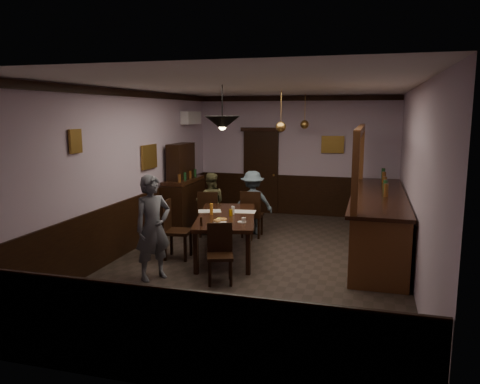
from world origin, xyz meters
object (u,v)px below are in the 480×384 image
(chair_near, at_px, (220,250))
(coffee_cup, at_px, (244,220))
(person_seated_right, at_px, (252,203))
(pendant_brass_mid, at_px, (281,127))
(chair_far_right, at_px, (251,212))
(sideboard, at_px, (183,194))
(pendant_brass_far, at_px, (305,125))
(chair_far_left, at_px, (209,212))
(dining_table, at_px, (226,219))
(soda_can, at_px, (231,213))
(pendant_iron, at_px, (222,123))
(person_standing, at_px, (153,228))
(bar_counter, at_px, (378,222))
(chair_side, at_px, (173,227))
(person_seated_left, at_px, (210,203))

(chair_near, height_order, coffee_cup, chair_near)
(person_seated_right, relative_size, pendant_brass_mid, 1.68)
(chair_far_right, bearing_deg, pendant_brass_mid, 165.20)
(chair_far_right, height_order, sideboard, sideboard)
(pendant_brass_far, bearing_deg, chair_far_right, -114.98)
(chair_far_left, bearing_deg, dining_table, 114.38)
(soda_can, height_order, pendant_brass_mid, pendant_brass_mid)
(sideboard, xyz_separation_m, pendant_iron, (1.75, -2.54, 1.65))
(person_seated_right, distance_m, soda_can, 1.65)
(chair_far_left, relative_size, person_seated_right, 0.71)
(chair_near, bearing_deg, dining_table, 84.00)
(dining_table, relative_size, pendant_brass_far, 2.93)
(chair_far_left, relative_size, sideboard, 0.51)
(person_standing, xyz_separation_m, bar_counter, (3.37, 2.38, -0.23))
(chair_side, relative_size, pendant_brass_far, 1.29)
(chair_far_left, xyz_separation_m, chair_far_right, (0.87, 0.21, 0.01))
(pendant_brass_far, bearing_deg, soda_can, -105.20)
(chair_far_right, relative_size, pendant_brass_mid, 1.22)
(chair_near, bearing_deg, chair_far_right, 74.66)
(pendant_brass_mid, bearing_deg, dining_table, -121.79)
(chair_side, height_order, pendant_brass_mid, pendant_brass_mid)
(person_seated_left, bearing_deg, chair_far_left, 87.42)
(soda_can, bearing_deg, dining_table, 160.79)
(pendant_brass_mid, bearing_deg, chair_far_left, -177.21)
(dining_table, height_order, chair_side, chair_side)
(person_seated_right, bearing_deg, coffee_cup, 74.60)
(chair_far_right, height_order, coffee_cup, chair_far_right)
(pendant_iron, distance_m, pendant_brass_far, 3.94)
(chair_side, height_order, pendant_iron, pendant_iron)
(chair_far_right, bearing_deg, bar_counter, 168.23)
(person_standing, bearing_deg, pendant_iron, -17.30)
(chair_near, distance_m, person_seated_right, 2.92)
(soda_can, height_order, bar_counter, bar_counter)
(pendant_iron, bearing_deg, chair_near, -77.35)
(coffee_cup, bearing_deg, pendant_iron, -144.99)
(chair_far_right, height_order, pendant_brass_mid, pendant_brass_mid)
(pendant_brass_mid, bearing_deg, person_seated_right, 148.40)
(person_standing, distance_m, bar_counter, 4.13)
(bar_counter, xyz_separation_m, pendant_brass_mid, (-1.89, 0.28, 1.71))
(chair_side, bearing_deg, chair_near, -133.50)
(person_seated_left, distance_m, pendant_brass_far, 2.93)
(chair_side, xyz_separation_m, sideboard, (-0.70, 2.16, 0.19))
(dining_table, height_order, chair_far_right, chair_far_right)
(person_seated_left, relative_size, pendant_iron, 1.89)
(soda_can, distance_m, sideboard, 2.45)
(chair_far_left, height_order, chair_far_right, chair_far_right)
(pendant_brass_far, bearing_deg, chair_near, -98.35)
(pendant_iron, relative_size, pendant_brass_mid, 0.86)
(person_seated_left, bearing_deg, chair_side, 73.14)
(chair_far_left, bearing_deg, chair_side, 76.44)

